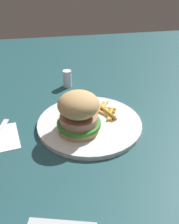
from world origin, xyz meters
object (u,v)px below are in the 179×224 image
sandwich (79,112)px  salt_shaker (67,79)px  plate (90,124)px  fries_pile (105,111)px

sandwich → salt_shaker: (-0.00, 0.26, -0.04)m
plate → sandwich: size_ratio=2.51×
sandwich → plate: bearing=43.4°
fries_pile → sandwich: bearing=-140.0°
fries_pile → salt_shaker: 0.21m
plate → salt_shaker: bearing=98.0°
fries_pile → salt_shaker: bearing=113.0°
sandwich → salt_shaker: 0.27m
plate → sandwich: sandwich is taller
fries_pile → salt_shaker: size_ratio=1.74×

